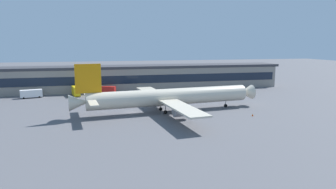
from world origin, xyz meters
The scene contains 7 objects.
ground_plane centered at (0.00, 0.00, 0.00)m, with size 600.00×600.00×0.00m, color #56565B.
terminal_building centered at (0.00, 49.03, 5.85)m, with size 161.39×15.54×11.66m.
airliner centered at (11.69, -2.52, 4.85)m, with size 62.97×54.23×16.19m.
catering_truck centered at (-19.37, 36.00, 2.29)m, with size 4.06×7.59×4.15m.
fuel_truck centered at (-37.14, 35.62, 1.88)m, with size 8.83×4.75×3.35m.
stair_truck centered at (-5.75, 37.31, 1.98)m, with size 6.46×4.54×3.55m.
traffic_cone_0 centered at (35.49, -14.63, 0.36)m, with size 0.57×0.57×0.71m, color #F2590C.
Camera 1 is at (-11.17, -96.67, 21.94)m, focal length 32.39 mm.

